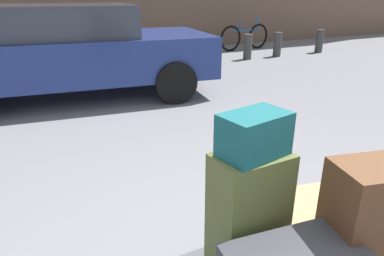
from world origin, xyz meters
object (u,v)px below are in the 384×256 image
Objects in this scene: suitcase_brown_stacked_top at (370,230)px; duffel_bag_teal_topmost_pile at (254,135)px; suitcase_tan_front_right at (312,225)px; bicycle_leaning at (245,37)px; bollard_kerb_mid at (248,47)px; parked_car at (68,50)px; suitcase_olive_rear_right at (248,218)px; bollard_corner at (319,41)px; bollard_kerb_near at (194,51)px; bollard_kerb_far at (277,44)px.

duffel_bag_teal_topmost_pile reaches higher than suitcase_brown_stacked_top.
bicycle_leaning is at bearing 69.23° from suitcase_tan_front_right.
bollard_kerb_mid is (-0.79, -1.29, -0.06)m from bicycle_leaning.
suitcase_brown_stacked_top is 4.99m from parked_car.
suitcase_tan_front_right is at bearing 101.91° from suitcase_brown_stacked_top.
suitcase_tan_front_right is (0.01, 0.31, -0.19)m from suitcase_brown_stacked_top.
duffel_bag_teal_topmost_pile reaches higher than suitcase_olive_rear_right.
suitcase_olive_rear_right is at bearing -124.91° from bollard_kerb_mid.
bollard_kerb_mid is at bearing 180.00° from bollard_corner.
bicycle_leaning is 1.52m from bollard_kerb_mid.
bollard_kerb_mid is at bearing 18.85° from parked_car.
suitcase_brown_stacked_top is 0.36× the size of bicycle_leaning.
parked_car is 3.36m from bollard_kerb_near.
parked_car reaches higher than duffel_bag_teal_topmost_pile.
bollard_kerb_far is at bearing 39.54° from duffel_bag_teal_topmost_pile.
suitcase_olive_rear_right is 0.36× the size of bicycle_leaning.
suitcase_olive_rear_right reaches higher than bollard_kerb_mid.
bollard_kerb_far is (0.15, -1.29, -0.06)m from bicycle_leaning.
bollard_kerb_far reaches higher than suitcase_tan_front_right.
bollard_kerb_far is at bearing 66.67° from suitcase_brown_stacked_top.
suitcase_brown_stacked_top reaches higher than suitcase_tan_front_right.
suitcase_olive_rear_right is 9.05m from bicycle_leaning.
bollard_corner is at bearing 0.00° from bollard_kerb_near.
parked_car reaches higher than bollard_corner.
suitcase_tan_front_right is (0.42, 0.01, -0.19)m from suitcase_olive_rear_right.
bicycle_leaning is 2.83× the size of bollard_kerb_far.
parked_car is at bearing -161.15° from bollard_kerb_mid.
bollard_kerb_mid is at bearing 0.00° from bollard_kerb_near.
suitcase_brown_stacked_top is at bearing -80.17° from suitcase_tan_front_right.
suitcase_brown_stacked_top is 8.09m from bollard_kerb_far.
bicycle_leaning is (5.25, 2.81, -0.39)m from parked_car.
bollard_corner is at bearing 0.00° from bollard_kerb_far.
suitcase_brown_stacked_top reaches higher than bollard_corner.
bollard_kerb_far is at bearing -83.54° from bicycle_leaning.
duffel_bag_teal_topmost_pile is (0.00, 0.00, 0.40)m from suitcase_olive_rear_right.
bollard_kerb_mid is 1.00× the size of bollard_kerb_far.
parked_car reaches higher than suitcase_olive_rear_right.
duffel_bag_teal_topmost_pile is (-0.41, 0.30, 0.40)m from suitcase_brown_stacked_top.
parked_car is at bearing -167.52° from bollard_corner.
suitcase_brown_stacked_top is at bearing -121.02° from bollard_kerb_mid.
bollard_kerb_mid is (3.90, 6.48, -0.34)m from suitcase_brown_stacked_top.
parked_car reaches higher than bollard_kerb_near.
bollard_corner reaches higher than suitcase_tan_front_right.
parked_car is 7.05m from bollard_corner.
suitcase_brown_stacked_top is 9.05m from bollard_corner.
bollard_kerb_mid and bollard_corner have the same top height.
duffel_bag_teal_topmost_pile reaches higher than bollard_corner.
bollard_kerb_mid is 1.00× the size of bollard_corner.
suitcase_tan_front_right is 0.11× the size of parked_car.
bicycle_leaning reaches higher than bollard_kerb_far.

